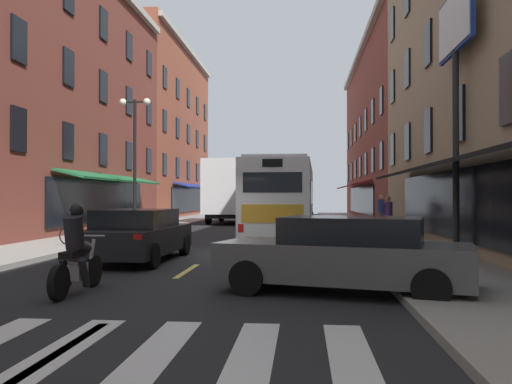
{
  "coord_description": "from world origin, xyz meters",
  "views": [
    {
      "loc": [
        2.77,
        -15.95,
        1.77
      ],
      "look_at": [
        0.99,
        4.06,
        1.97
      ],
      "focal_mm": 36.95,
      "sensor_mm": 36.0,
      "label": 1
    }
  ],
  "objects_px": {
    "sedan_mid": "(345,254)",
    "motorcycle_rider": "(77,255)",
    "pedestrian_mid": "(381,211)",
    "billboard_sign": "(456,50)",
    "street_lamp_twin": "(135,159)",
    "box_truck": "(230,192)",
    "bicycle_near": "(85,234)",
    "sedan_far": "(138,235)",
    "transit_bus": "(284,198)",
    "pedestrian_near": "(388,215)",
    "sedan_near": "(245,210)"
  },
  "relations": [
    {
      "from": "transit_bus",
      "to": "bicycle_near",
      "type": "xyz_separation_m",
      "value": [
        -6.49,
        -6.74,
        -1.23
      ]
    },
    {
      "from": "box_truck",
      "to": "motorcycle_rider",
      "type": "bearing_deg",
      "value": -88.21
    },
    {
      "from": "bicycle_near",
      "to": "pedestrian_mid",
      "type": "bearing_deg",
      "value": 43.17
    },
    {
      "from": "sedan_far",
      "to": "transit_bus",
      "type": "bearing_deg",
      "value": 69.43
    },
    {
      "from": "billboard_sign",
      "to": "street_lamp_twin",
      "type": "bearing_deg",
      "value": 146.77
    },
    {
      "from": "transit_bus",
      "to": "pedestrian_near",
      "type": "xyz_separation_m",
      "value": [
        4.45,
        -1.41,
        -0.71
      ]
    },
    {
      "from": "transit_bus",
      "to": "pedestrian_near",
      "type": "relative_size",
      "value": 7.14
    },
    {
      "from": "motorcycle_rider",
      "to": "sedan_near",
      "type": "bearing_deg",
      "value": 91.31
    },
    {
      "from": "bicycle_near",
      "to": "pedestrian_mid",
      "type": "height_order",
      "value": "pedestrian_mid"
    },
    {
      "from": "sedan_near",
      "to": "bicycle_near",
      "type": "distance_m",
      "value": 28.08
    },
    {
      "from": "sedan_far",
      "to": "billboard_sign",
      "type": "bearing_deg",
      "value": 5.98
    },
    {
      "from": "billboard_sign",
      "to": "transit_bus",
      "type": "xyz_separation_m",
      "value": [
        -5.16,
        8.87,
        -4.17
      ]
    },
    {
      "from": "pedestrian_mid",
      "to": "sedan_far",
      "type": "bearing_deg",
      "value": -116.06
    },
    {
      "from": "box_truck",
      "to": "billboard_sign",
      "type": "bearing_deg",
      "value": -65.42
    },
    {
      "from": "sedan_near",
      "to": "pedestrian_mid",
      "type": "distance_m",
      "value": 19.47
    },
    {
      "from": "pedestrian_near",
      "to": "pedestrian_mid",
      "type": "distance_m",
      "value": 5.44
    },
    {
      "from": "sedan_mid",
      "to": "pedestrian_mid",
      "type": "xyz_separation_m",
      "value": [
        3.3,
        18.22,
        0.33
      ]
    },
    {
      "from": "sedan_mid",
      "to": "pedestrian_mid",
      "type": "height_order",
      "value": "pedestrian_mid"
    },
    {
      "from": "street_lamp_twin",
      "to": "sedan_far",
      "type": "bearing_deg",
      "value": -71.31
    },
    {
      "from": "box_truck",
      "to": "pedestrian_mid",
      "type": "bearing_deg",
      "value": -39.01
    },
    {
      "from": "billboard_sign",
      "to": "transit_bus",
      "type": "distance_m",
      "value": 11.07
    },
    {
      "from": "box_truck",
      "to": "bicycle_near",
      "type": "xyz_separation_m",
      "value": [
        -2.42,
        -18.06,
        -1.65
      ]
    },
    {
      "from": "sedan_near",
      "to": "billboard_sign",
      "type": "bearing_deg",
      "value": -72.93
    },
    {
      "from": "billboard_sign",
      "to": "pedestrian_mid",
      "type": "distance_m",
      "value": 13.75
    },
    {
      "from": "sedan_mid",
      "to": "motorcycle_rider",
      "type": "bearing_deg",
      "value": -174.33
    },
    {
      "from": "motorcycle_rider",
      "to": "pedestrian_mid",
      "type": "xyz_separation_m",
      "value": [
        8.22,
        18.71,
        0.34
      ]
    },
    {
      "from": "box_truck",
      "to": "sedan_far",
      "type": "bearing_deg",
      "value": -88.92
    },
    {
      "from": "motorcycle_rider",
      "to": "street_lamp_twin",
      "type": "bearing_deg",
      "value": 103.82
    },
    {
      "from": "sedan_near",
      "to": "street_lamp_twin",
      "type": "distance_m",
      "value": 22.71
    },
    {
      "from": "motorcycle_rider",
      "to": "pedestrian_near",
      "type": "xyz_separation_m",
      "value": [
        7.71,
        13.29,
        0.32
      ]
    },
    {
      "from": "transit_bus",
      "to": "sedan_far",
      "type": "height_order",
      "value": "transit_bus"
    },
    {
      "from": "pedestrian_mid",
      "to": "street_lamp_twin",
      "type": "xyz_separation_m",
      "value": [
        -11.55,
        -5.17,
        2.42
      ]
    },
    {
      "from": "transit_bus",
      "to": "bicycle_near",
      "type": "distance_m",
      "value": 9.44
    },
    {
      "from": "box_truck",
      "to": "bicycle_near",
      "type": "distance_m",
      "value": 18.3
    },
    {
      "from": "motorcycle_rider",
      "to": "billboard_sign",
      "type": "bearing_deg",
      "value": 34.74
    },
    {
      "from": "billboard_sign",
      "to": "street_lamp_twin",
      "type": "distance_m",
      "value": 14.26
    },
    {
      "from": "transit_bus",
      "to": "sedan_mid",
      "type": "distance_m",
      "value": 14.35
    },
    {
      "from": "sedan_near",
      "to": "bicycle_near",
      "type": "height_order",
      "value": "sedan_near"
    },
    {
      "from": "sedan_mid",
      "to": "street_lamp_twin",
      "type": "xyz_separation_m",
      "value": [
        -8.25,
        13.05,
        2.75
      ]
    },
    {
      "from": "box_truck",
      "to": "sedan_mid",
      "type": "bearing_deg",
      "value": -77.35
    },
    {
      "from": "billboard_sign",
      "to": "sedan_near",
      "type": "relative_size",
      "value": 1.69
    },
    {
      "from": "transit_bus",
      "to": "sedan_near",
      "type": "bearing_deg",
      "value": 100.88
    },
    {
      "from": "sedan_near",
      "to": "motorcycle_rider",
      "type": "relative_size",
      "value": 2.13
    },
    {
      "from": "sedan_near",
      "to": "pedestrian_mid",
      "type": "xyz_separation_m",
      "value": [
        9.04,
        -17.23,
        0.37
      ]
    },
    {
      "from": "transit_bus",
      "to": "sedan_near",
      "type": "height_order",
      "value": "transit_bus"
    },
    {
      "from": "billboard_sign",
      "to": "sedan_near",
      "type": "xyz_separation_m",
      "value": [
        -9.24,
        30.1,
        -5.22
      ]
    },
    {
      "from": "sedan_near",
      "to": "transit_bus",
      "type": "bearing_deg",
      "value": -79.12
    },
    {
      "from": "billboard_sign",
      "to": "box_truck",
      "type": "xyz_separation_m",
      "value": [
        -9.23,
        20.19,
        -3.75
      ]
    },
    {
      "from": "billboard_sign",
      "to": "pedestrian_mid",
      "type": "height_order",
      "value": "billboard_sign"
    },
    {
      "from": "billboard_sign",
      "to": "street_lamp_twin",
      "type": "relative_size",
      "value": 1.23
    }
  ]
}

